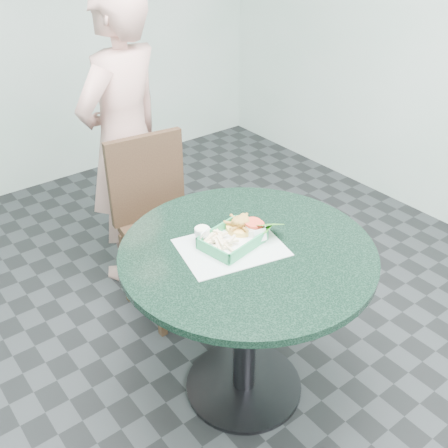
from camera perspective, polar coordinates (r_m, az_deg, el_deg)
floor at (r=2.52m, az=2.14°, el=-17.19°), size 4.00×5.00×0.02m
cafe_table at (r=2.11m, az=2.46°, el=-6.90°), size 0.99×0.99×0.75m
dining_chair at (r=2.69m, az=-7.13°, el=1.04°), size 0.40×0.40×0.93m
diner_person at (r=2.81m, az=-10.87°, el=9.88°), size 0.74×0.61×1.74m
placemat at (r=2.01m, az=0.77°, el=-3.03°), size 0.44×0.37×0.00m
food_basket at (r=2.02m, az=0.93°, el=-2.36°), size 0.23×0.17×0.05m
crab_sandwich at (r=2.06m, az=2.23°, el=-0.42°), size 0.12×0.12×0.07m
fries_pile at (r=2.00m, az=-0.80°, el=-1.93°), size 0.15×0.16×0.05m
sauce_ramekin at (r=2.04m, az=-2.21°, el=-0.93°), size 0.06×0.06×0.03m
garnish_cup at (r=2.05m, az=3.95°, el=-1.02°), size 0.12×0.12×0.05m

